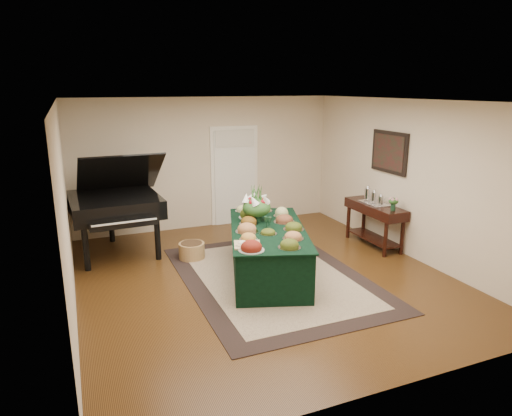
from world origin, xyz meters
name	(u,v)px	position (x,y,z in m)	size (l,w,h in m)	color
ground	(263,277)	(0.00, 0.00, 0.00)	(6.00, 6.00, 0.00)	black
area_rug	(273,277)	(0.13, -0.07, 0.01)	(2.68, 3.75, 0.01)	black
kitchen_doorway	(235,177)	(0.60, 2.97, 1.02)	(1.05, 0.07, 2.10)	white
buffet_table	(268,251)	(0.11, 0.08, 0.39)	(1.82, 2.62, 0.77)	black
food_platters	(266,226)	(0.07, 0.05, 0.82)	(1.41, 2.29, 0.13)	#A1AAA1
cutting_board	(247,243)	(-0.47, -0.53, 0.80)	(0.46, 0.46, 0.10)	tan
green_goblets	(268,222)	(0.12, 0.11, 0.86)	(0.11, 0.11, 0.18)	#143420
floral_centerpiece	(257,204)	(0.10, 0.52, 1.05)	(0.48, 0.48, 0.48)	#143420
grand_piano	(115,204)	(-1.98, 1.98, 0.92)	(1.66, 1.86, 1.81)	black
wicker_basket	(192,251)	(-0.83, 1.21, 0.14)	(0.45, 0.45, 0.28)	olive
mahogany_sideboard	(375,214)	(2.50, 0.58, 0.62)	(0.45, 1.36, 0.81)	black
tea_service	(374,197)	(2.50, 0.65, 0.92)	(0.34, 0.58, 0.30)	silver
pink_bouquet	(393,202)	(2.50, 0.09, 0.96)	(0.19, 0.19, 0.24)	#143420
wall_painting	(389,152)	(2.72, 0.58, 1.75)	(0.05, 0.95, 0.75)	black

